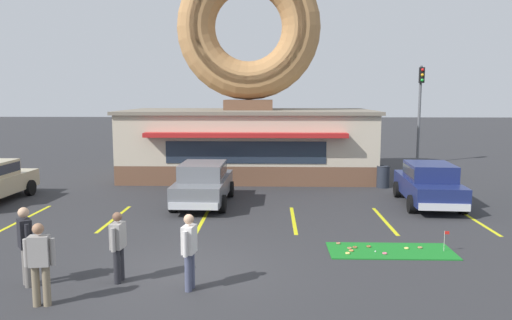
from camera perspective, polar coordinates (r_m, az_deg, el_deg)
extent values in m
plane|color=#2D2D30|center=(12.07, -7.92, -12.59)|extent=(160.00, 160.00, 0.00)
cube|color=brown|center=(25.46, -0.83, -0.80)|extent=(12.00, 6.00, 0.90)
cube|color=beige|center=(25.28, -0.84, 2.79)|extent=(12.00, 6.00, 2.30)
cube|color=slate|center=(25.21, -0.85, 5.57)|extent=(12.30, 6.30, 0.16)
cube|color=#B21E1E|center=(21.97, -1.23, 2.86)|extent=(9.00, 0.60, 0.20)
cube|color=#232D3D|center=(22.33, -1.19, 0.87)|extent=(7.20, 0.03, 1.00)
cube|color=brown|center=(25.20, -0.85, 6.32)|extent=(2.40, 1.80, 0.50)
torus|color=#B27F4C|center=(25.40, -0.86, 14.93)|extent=(7.10, 1.90, 7.10)
torus|color=tan|center=(24.98, -0.91, 15.05)|extent=(6.25, 1.05, 6.24)
cube|color=#197523|center=(13.89, 15.12, -10.00)|extent=(3.28, 1.39, 0.03)
torus|color=brown|center=(13.88, 11.25, -9.75)|extent=(0.13, 0.13, 0.04)
torus|color=#A5724C|center=(14.30, 18.24, -9.47)|extent=(0.13, 0.13, 0.04)
torus|color=#A5724C|center=(14.15, 9.39, -9.37)|extent=(0.13, 0.13, 0.04)
torus|color=#D8667F|center=(13.55, 14.50, -10.28)|extent=(0.13, 0.13, 0.04)
torus|color=#E5C666|center=(14.13, 16.82, -9.62)|extent=(0.13, 0.13, 0.04)
torus|color=#A5724C|center=(13.78, 10.64, -9.86)|extent=(0.13, 0.13, 0.04)
torus|color=#E5C666|center=(13.35, 10.44, -10.43)|extent=(0.13, 0.13, 0.04)
torus|color=brown|center=(14.02, 12.76, -9.61)|extent=(0.13, 0.13, 0.04)
torus|color=#D17F47|center=(13.59, 10.84, -10.12)|extent=(0.13, 0.13, 0.04)
sphere|color=white|center=(13.63, 13.48, -10.12)|extent=(0.04, 0.04, 0.04)
cylinder|color=silver|center=(14.17, 20.71, -8.66)|extent=(0.01, 0.01, 0.55)
cube|color=red|center=(14.13, 20.99, -7.77)|extent=(0.12, 0.01, 0.08)
cube|color=silver|center=(23.68, -25.35, -2.24)|extent=(1.67, 0.13, 0.24)
cylinder|color=black|center=(22.54, -24.40, -2.90)|extent=(0.23, 0.64, 0.64)
cube|color=navy|center=(19.80, 19.08, -3.01)|extent=(2.05, 4.51, 0.68)
cube|color=navy|center=(19.55, 19.26, -1.24)|extent=(1.69, 2.20, 0.60)
cube|color=#232D3D|center=(19.55, 19.27, -1.18)|extent=(1.71, 2.12, 0.36)
cube|color=silver|center=(21.98, 17.71, -2.57)|extent=(1.67, 0.21, 0.24)
cube|color=silver|center=(17.73, 20.72, -5.07)|extent=(1.67, 0.21, 0.24)
cylinder|color=black|center=(20.99, 15.84, -3.24)|extent=(0.26, 0.65, 0.64)
cylinder|color=black|center=(21.38, 20.49, -3.24)|extent=(0.26, 0.65, 0.64)
cylinder|color=black|center=(18.37, 17.35, -4.82)|extent=(0.26, 0.65, 0.64)
cylinder|color=black|center=(18.81, 22.62, -4.77)|extent=(0.26, 0.65, 0.64)
cube|color=slate|center=(18.97, -6.01, -3.08)|extent=(1.86, 4.44, 0.68)
cube|color=slate|center=(18.71, -6.11, -1.24)|extent=(1.61, 2.13, 0.60)
cube|color=#232D3D|center=(18.71, -6.11, -1.18)|extent=(1.63, 2.05, 0.36)
cube|color=silver|center=(21.18, -5.06, -2.61)|extent=(1.67, 0.14, 0.24)
cube|color=silver|center=(16.86, -7.18, -5.27)|extent=(1.67, 0.14, 0.24)
cylinder|color=black|center=(20.50, -7.83, -3.28)|extent=(0.23, 0.64, 0.64)
cylinder|color=black|center=(20.24, -2.93, -3.35)|extent=(0.23, 0.64, 0.64)
cylinder|color=black|center=(17.88, -9.47, -4.90)|extent=(0.23, 0.64, 0.64)
cylinder|color=black|center=(17.59, -3.85, -5.02)|extent=(0.23, 0.64, 0.64)
cylinder|color=#7F7056|center=(10.94, -23.85, -13.04)|extent=(0.15, 0.15, 0.82)
cylinder|color=#7F7056|center=(10.89, -22.82, -13.10)|extent=(0.15, 0.15, 0.82)
cube|color=gray|center=(10.69, -23.53, -9.50)|extent=(0.41, 0.29, 0.60)
cylinder|color=gray|center=(10.78, -24.81, -9.60)|extent=(0.10, 0.10, 0.55)
cylinder|color=gray|center=(10.63, -22.22, -9.70)|extent=(0.10, 0.10, 0.55)
sphere|color=#9E7051|center=(10.58, -23.66, -7.22)|extent=(0.22, 0.22, 0.22)
cylinder|color=#232328|center=(11.58, -15.60, -11.64)|extent=(0.15, 0.15, 0.78)
cylinder|color=#232328|center=(11.75, -15.20, -11.34)|extent=(0.15, 0.15, 0.78)
cube|color=gray|center=(11.47, -15.51, -8.31)|extent=(0.28, 0.41, 0.57)
cylinder|color=gray|center=(11.26, -16.03, -8.77)|extent=(0.10, 0.10, 0.52)
cylinder|color=gray|center=(11.70, -15.01, -8.12)|extent=(0.10, 0.10, 0.52)
sphere|color=brown|center=(11.36, -15.59, -6.28)|extent=(0.21, 0.21, 0.21)
cylinder|color=slate|center=(12.01, -24.63, -11.15)|extent=(0.15, 0.15, 0.86)
cylinder|color=slate|center=(12.20, -24.82, -10.88)|extent=(0.15, 0.15, 0.86)
cube|color=black|center=(11.90, -24.92, -7.62)|extent=(0.42, 0.45, 0.63)
cylinder|color=black|center=(11.67, -24.68, -8.05)|extent=(0.10, 0.10, 0.58)
cylinder|color=black|center=(12.15, -25.14, -7.48)|extent=(0.10, 0.10, 0.58)
sphere|color=tan|center=(11.80, -25.05, -5.46)|extent=(0.23, 0.23, 0.23)
cylinder|color=#474C66|center=(11.03, -7.41, -12.32)|extent=(0.15, 0.15, 0.81)
cylinder|color=#474C66|center=(10.85, -7.76, -12.66)|extent=(0.15, 0.15, 0.81)
cube|color=silver|center=(10.72, -7.65, -8.98)|extent=(0.30, 0.42, 0.59)
cylinder|color=silver|center=(10.95, -7.21, -8.77)|extent=(0.10, 0.10, 0.54)
cylinder|color=silver|center=(10.50, -8.10, -9.50)|extent=(0.10, 0.10, 0.54)
sphere|color=tan|center=(10.61, -7.69, -6.73)|extent=(0.22, 0.22, 0.22)
cylinder|color=#232833|center=(22.94, 14.31, -1.90)|extent=(0.56, 0.56, 0.95)
torus|color=black|center=(22.87, 14.35, -0.72)|extent=(0.57, 0.57, 0.05)
cylinder|color=#595B60|center=(31.28, 18.15, 4.88)|extent=(0.16, 0.16, 5.80)
cube|color=black|center=(31.10, 18.42, 9.19)|extent=(0.28, 0.24, 0.90)
sphere|color=red|center=(31.00, 18.51, 9.75)|extent=(0.18, 0.18, 0.18)
sphere|color=orange|center=(30.99, 18.48, 9.20)|extent=(0.18, 0.18, 0.18)
sphere|color=green|center=(30.98, 18.46, 8.64)|extent=(0.18, 0.18, 0.18)
cube|color=yellow|center=(18.61, -24.75, -6.01)|extent=(0.12, 3.60, 0.01)
cube|color=yellow|center=(17.49, -15.86, -6.44)|extent=(0.12, 3.60, 0.01)
cube|color=yellow|center=(16.84, -6.02, -6.73)|extent=(0.12, 3.60, 0.01)
cube|color=yellow|center=(16.70, 4.31, -6.83)|extent=(0.12, 3.60, 0.01)
cube|color=yellow|center=(17.10, 14.47, -6.71)|extent=(0.12, 3.60, 0.01)
cube|color=yellow|center=(18.00, 23.89, -6.41)|extent=(0.12, 3.60, 0.01)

